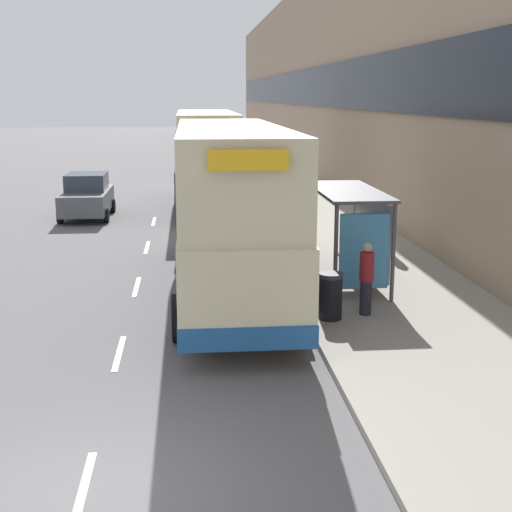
{
  "coord_description": "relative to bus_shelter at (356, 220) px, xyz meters",
  "views": [
    {
      "loc": [
        1.46,
        -8.39,
        5.03
      ],
      "look_at": [
        4.28,
        21.48,
        -1.75
      ],
      "focal_mm": 50.0,
      "sensor_mm": 36.0,
      "label": 1
    }
  ],
  "objects": [
    {
      "name": "car_2",
      "position": [
        -3.61,
        27.68,
        -1.05
      ],
      "size": [
        1.92,
        4.58,
        1.65
      ],
      "color": "navy",
      "rests_on": "ground_plane"
    },
    {
      "name": "terrace_facade",
      "position": [
        4.72,
        28.98,
        4.26
      ],
      "size": [
        3.1,
        93.0,
        12.28
      ],
      "color": "#9E846B",
      "rests_on": "ground_plane"
    },
    {
      "name": "car_0",
      "position": [
        -2.84,
        57.56,
        -1.01
      ],
      "size": [
        1.93,
        4.07,
        1.76
      ],
      "color": "silver",
      "rests_on": "ground_plane"
    },
    {
      "name": "lane_mark_1",
      "position": [
        -5.77,
        -4.28,
        -1.87
      ],
      "size": [
        0.12,
        2.0,
        0.01
      ],
      "color": "silver",
      "rests_on": "ground_plane"
    },
    {
      "name": "pavement",
      "position": [
        0.73,
        28.98,
        -1.81
      ],
      "size": [
        5.0,
        93.0,
        0.14
      ],
      "color": "gray",
      "rests_on": "ground_plane"
    },
    {
      "name": "ground_plane",
      "position": [
        -5.77,
        -9.52,
        -1.88
      ],
      "size": [
        220.0,
        220.0,
        0.0
      ],
      "primitive_type": "plane",
      "color": "#5B595B"
    },
    {
      "name": "lane_mark_3",
      "position": [
        -5.77,
        5.89,
        -1.87
      ],
      "size": [
        0.12,
        2.0,
        0.01
      ],
      "color": "silver",
      "rests_on": "ground_plane"
    },
    {
      "name": "bus_shelter",
      "position": [
        0.0,
        0.0,
        0.0
      ],
      "size": [
        1.6,
        4.2,
        2.48
      ],
      "color": "#4C4C51",
      "rests_on": "ground_plane"
    },
    {
      "name": "double_decker_bus_near",
      "position": [
        -3.3,
        -0.19,
        0.41
      ],
      "size": [
        2.85,
        11.11,
        4.3
      ],
      "color": "beige",
      "rests_on": "ground_plane"
    },
    {
      "name": "lane_mark_2",
      "position": [
        -5.77,
        0.81,
        -1.87
      ],
      "size": [
        0.12,
        2.0,
        0.01
      ],
      "color": "silver",
      "rests_on": "ground_plane"
    },
    {
      "name": "pedestrian_at_shelter",
      "position": [
        1.93,
        3.54,
        -0.87
      ],
      "size": [
        0.34,
        0.34,
        1.7
      ],
      "color": "#23232D",
      "rests_on": "ground_plane"
    },
    {
      "name": "car_1",
      "position": [
        -8.58,
        12.28,
        -0.97
      ],
      "size": [
        2.03,
        4.23,
        1.84
      ],
      "rotation": [
        0.0,
        0.0,
        3.14
      ],
      "color": "#4C5156",
      "rests_on": "ground_plane"
    },
    {
      "name": "double_decker_bus_ahead",
      "position": [
        -3.49,
        14.69,
        0.41
      ],
      "size": [
        2.85,
        11.02,
        4.3
      ],
      "color": "beige",
      "rests_on": "ground_plane"
    },
    {
      "name": "litter_bin",
      "position": [
        -1.22,
        -2.86,
        -1.21
      ],
      "size": [
        0.55,
        0.55,
        1.05
      ],
      "color": "black",
      "rests_on": "ground_plane"
    },
    {
      "name": "lane_mark_4",
      "position": [
        -5.77,
        10.98,
        -1.87
      ],
      "size": [
        0.12,
        2.0,
        0.01
      ],
      "color": "silver",
      "rests_on": "ground_plane"
    },
    {
      "name": "pedestrian_1",
      "position": [
        -0.36,
        -2.62,
        -0.88
      ],
      "size": [
        0.33,
        0.33,
        1.67
      ],
      "color": "#23232D",
      "rests_on": "ground_plane"
    },
    {
      "name": "lane_mark_0",
      "position": [
        -5.77,
        -9.36,
        -1.87
      ],
      "size": [
        0.12,
        2.0,
        0.01
      ],
      "color": "silver",
      "rests_on": "ground_plane"
    }
  ]
}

